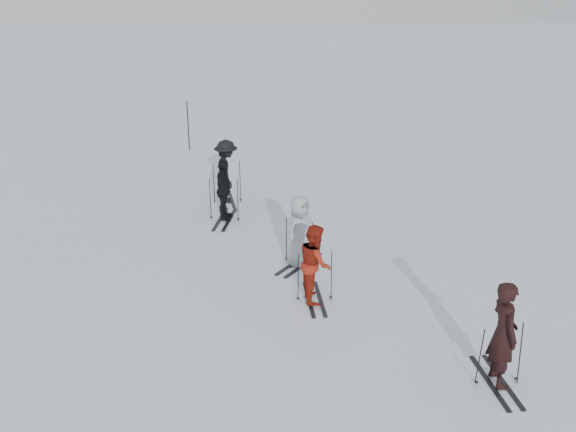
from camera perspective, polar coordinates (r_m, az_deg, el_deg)
The scene contains 12 objects.
ground at distance 15.68m, azimuth 0.11°, elevation -4.77°, with size 120.00×120.00×0.00m, color silver.
skier_near_dark at distance 11.91m, azimuth 18.57°, elevation -10.01°, with size 0.73×0.48×1.99m, color black.
skier_red at distance 13.98m, azimuth 2.42°, elevation -4.28°, with size 0.86×0.67×1.76m, color maroon.
skier_grey at distance 15.56m, azimuth 1.01°, elevation -1.41°, with size 0.86×0.56×1.76m, color #9CA2A5.
skier_uphill_left at distance 18.32m, azimuth -5.74°, elevation 2.24°, with size 1.04×0.43×1.78m, color black.
skier_uphill_far at distance 19.66m, azimuth -5.48°, elevation 3.90°, with size 1.25×0.72×1.94m, color black.
skis_near_dark at distance 12.11m, azimuth 18.35°, elevation -11.55°, with size 0.89×1.68×1.22m, color black, non-canonical shape.
skis_red at distance 14.11m, azimuth 2.41°, elevation -5.31°, with size 0.87×1.64×1.20m, color black, non-canonical shape.
skis_grey at distance 15.67m, azimuth 1.00°, elevation -2.30°, with size 0.89×1.69×1.23m, color black, non-canonical shape.
skis_uphill_left at distance 18.40m, azimuth -5.72°, elevation 1.55°, with size 0.95×1.80×1.31m, color black, non-canonical shape.
skis_uphill_far at distance 19.76m, azimuth -5.45°, elevation 3.05°, with size 0.96×1.81×1.32m, color black, non-canonical shape.
piste_marker at distance 25.35m, azimuth -8.86°, elevation 7.92°, with size 0.04×0.04×1.93m, color black.
Camera 1 is at (-0.47, -13.96, 7.12)m, focal length 40.00 mm.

